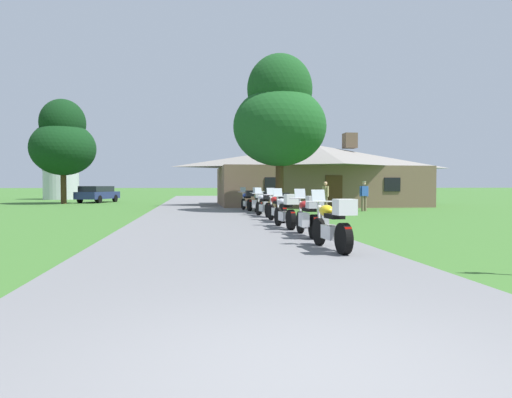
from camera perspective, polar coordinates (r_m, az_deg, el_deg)
ground_plane at (r=23.18m, az=-5.79°, el=-1.88°), size 500.00×500.00×0.00m
asphalt_driveway at (r=21.18m, az=-5.59°, el=-2.14°), size 6.40×80.00×0.06m
motorcycle_yellow_nearest_to_camera at (r=9.77m, az=9.74°, el=-3.19°), size 0.66×2.08×1.30m
motorcycle_red_second_in_row at (r=12.28m, az=6.76°, el=-2.23°), size 0.73×2.08×1.30m
motorcycle_silver_third_in_row at (r=14.71m, az=3.76°, el=-1.53°), size 0.69×2.08×1.30m
motorcycle_red_fourth_in_row at (r=17.29m, az=2.79°, el=-1.04°), size 0.75×2.08×1.30m
motorcycle_silver_fifth_in_row at (r=20.11m, az=1.07°, el=-0.65°), size 0.78×2.07×1.30m
motorcycle_green_sixth_in_row at (r=22.29m, az=0.32°, el=-0.45°), size 0.73×2.08×1.30m
motorcycle_blue_farthest_in_row at (r=25.06m, az=-1.14°, el=-0.18°), size 0.74×2.08×1.30m
stone_lodge at (r=33.11m, az=7.66°, el=3.10°), size 14.83×8.77×5.29m
bystander_tan_shirt_near_lodge at (r=24.95m, az=8.78°, el=0.50°), size 0.31×0.53×1.67m
bystander_blue_shirt_beside_signpost at (r=26.16m, az=13.51°, el=0.57°), size 0.55×0.27×1.69m
tree_by_lodge_front at (r=24.97m, az=3.01°, el=10.49°), size 5.07×5.07×8.59m
tree_left_far at (r=38.95m, az=-23.25°, el=6.77°), size 5.01×5.01×8.27m
metal_silo_distant at (r=51.51m, az=-23.47°, el=3.85°), size 3.64×3.64×6.97m
parked_navy_suv_far_left at (r=40.69m, az=-19.42°, el=0.67°), size 3.06×4.93×1.40m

